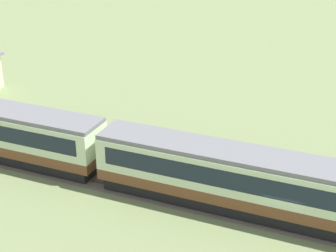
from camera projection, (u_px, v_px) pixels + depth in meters
ground_plane at (282, 223)px, 33.26m from camera, size 600.00×600.00×0.00m
passenger_train at (105, 150)px, 37.33m from camera, size 79.02×3.22×4.28m
railway_track at (51, 166)px, 40.07m from camera, size 125.96×3.60×0.04m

